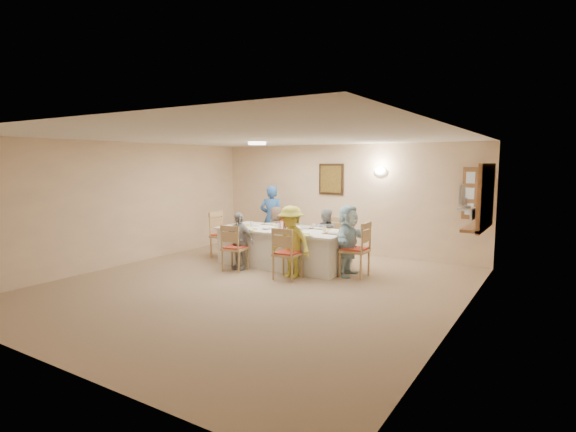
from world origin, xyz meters
The scene contains 49 objects.
ground centered at (0.00, 0.00, 0.00)m, with size 7.00×7.00×0.00m, color #A08663.
room_walls centered at (0.00, 0.00, 1.51)m, with size 7.00×7.00×7.00m.
wall_picture centered at (-0.30, 3.46, 1.70)m, with size 0.62×0.05×0.72m.
wall_sconce centered at (0.90, 3.44, 1.90)m, with size 0.26×0.09×0.18m, color white.
ceiling_light centered at (-1.00, 1.50, 2.47)m, with size 0.36×0.36×0.05m, color white.
serving_hatch centered at (3.21, 2.40, 1.50)m, with size 0.06×1.50×1.15m, color brown.
hatch_sill centered at (3.09, 2.40, 0.97)m, with size 0.30×1.50×0.05m, color brown.
shutter_door centered at (2.95, 3.16, 1.50)m, with size 0.55×0.04×1.00m, color brown.
fan_shelf centered at (3.13, 1.05, 1.40)m, with size 0.22×0.36×0.03m, color white.
desk_fan centered at (3.10, 1.05, 1.55)m, with size 0.30×0.30×0.28m, color #A5A5A8, non-canonical shape.
dining_table centered at (-0.40, 1.55, 0.38)m, with size 2.68×1.13×0.76m, color silver.
chair_back_left centered at (-1.00, 2.35, 0.47)m, with size 0.45×0.45×0.95m, color tan, non-canonical shape.
chair_back_right centered at (0.20, 2.35, 0.48)m, with size 0.46×0.46×0.95m, color tan, non-canonical shape.
chair_front_left centered at (-1.00, 0.75, 0.46)m, with size 0.44×0.44×0.91m, color tan, non-canonical shape.
chair_front_right centered at (0.20, 0.75, 0.47)m, with size 0.45×0.45×0.95m, color tan, non-canonical shape.
chair_left_end centered at (-1.95, 1.55, 0.51)m, with size 0.49×0.49×1.02m, color tan, non-canonical shape.
chair_right_end centered at (1.15, 1.55, 0.51)m, with size 0.49×0.49×1.02m, color tan, non-canonical shape.
diner_back_left centered at (-1.00, 2.23, 0.56)m, with size 0.61×0.46×1.12m, color brown.
diner_back_right centered at (0.20, 2.23, 0.57)m, with size 0.58×0.47×1.14m, color #919397.
diner_front_left centered at (-1.00, 0.87, 0.56)m, with size 0.68×0.32×1.12m, color #A3A3A3.
diner_front_right centered at (0.20, 0.87, 0.66)m, with size 0.91×0.60×1.31m, color gold.
diner_right_end centered at (1.02, 1.55, 0.66)m, with size 0.45×1.24×1.32m, color #C2E9F5.
caregiver centered at (-1.45, 2.70, 0.78)m, with size 0.66×0.54×1.56m, color #2C5799.
placemat_fl centered at (-1.00, 1.13, 0.76)m, with size 0.37×0.27×0.01m, color #472B19.
plate_fl centered at (-1.00, 1.13, 0.77)m, with size 0.24×0.24×0.02m, color white.
napkin_fl centered at (-0.82, 1.08, 0.77)m, with size 0.13×0.13×0.01m, color #EDFF35.
placemat_fr centered at (0.20, 1.13, 0.76)m, with size 0.34×0.26×0.01m, color #472B19.
plate_fr centered at (0.20, 1.13, 0.77)m, with size 0.24×0.24×0.02m, color white.
napkin_fr centered at (0.38, 1.08, 0.77)m, with size 0.13×0.13×0.01m, color #EDFF35.
placemat_bl centered at (-1.00, 1.97, 0.76)m, with size 0.35×0.26×0.01m, color #472B19.
plate_bl centered at (-1.00, 1.97, 0.77)m, with size 0.24×0.24×0.02m, color white.
napkin_bl centered at (-0.82, 1.92, 0.77)m, with size 0.14×0.14×0.01m, color #EDFF35.
placemat_br centered at (0.20, 1.97, 0.76)m, with size 0.38×0.28×0.01m, color #472B19.
plate_br centered at (0.20, 1.97, 0.77)m, with size 0.23×0.23×0.01m, color white.
napkin_br centered at (0.38, 1.92, 0.77)m, with size 0.14×0.14×0.01m, color #EDFF35.
placemat_le centered at (-1.50, 1.55, 0.76)m, with size 0.35×0.26×0.01m, color #472B19.
plate_le centered at (-1.50, 1.55, 0.77)m, with size 0.26×0.26×0.02m, color white.
napkin_le centered at (-1.32, 1.50, 0.77)m, with size 0.14×0.14×0.01m, color #EDFF35.
placemat_re centered at (0.72, 1.55, 0.76)m, with size 0.38×0.28×0.01m, color #472B19.
plate_re centered at (0.72, 1.55, 0.77)m, with size 0.23×0.23×0.01m, color white.
napkin_re centered at (0.90, 1.50, 0.77)m, with size 0.14×0.14×0.01m, color #EDFF35.
teacup_a centered at (-1.24, 1.20, 0.80)m, with size 0.11×0.11×0.08m, color white.
teacup_b centered at (0.01, 2.06, 0.80)m, with size 0.09×0.09×0.07m, color white.
bowl_a centered at (-0.66, 1.32, 0.78)m, with size 0.20×0.20×0.05m, color white.
bowl_b centered at (-0.01, 1.81, 0.79)m, with size 0.19×0.19×0.06m, color white.
condiment_ketchup centered at (-0.44, 1.55, 0.88)m, with size 0.10×0.10×0.24m, color red.
condiment_brown centered at (-0.37, 1.63, 0.87)m, with size 0.10×0.10×0.21m, color #482713.
condiment_malt centered at (-0.28, 1.51, 0.84)m, with size 0.15×0.15×0.17m, color #482713.
drinking_glass centered at (-0.55, 1.60, 0.82)m, with size 0.06×0.06×0.09m, color silver.
Camera 1 is at (4.39, -5.97, 2.09)m, focal length 28.00 mm.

